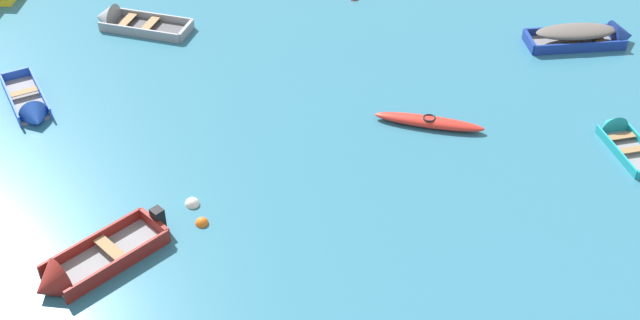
% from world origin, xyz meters
% --- Properties ---
extents(rowboat_blue_far_back, '(3.04, 3.44, 1.01)m').
position_xyz_m(rowboat_blue_far_back, '(-10.39, 18.31, 0.19)').
color(rowboat_blue_far_back, gray).
rests_on(rowboat_blue_far_back, ground_plane).
extents(rowboat_maroon_center, '(3.26, 3.94, 1.27)m').
position_xyz_m(rowboat_maroon_center, '(-5.59, 11.25, 0.22)').
color(rowboat_maroon_center, gray).
rests_on(rowboat_maroon_center, ground_plane).
extents(rowboat_grey_back_row_right, '(4.19, 1.79, 1.28)m').
position_xyz_m(rowboat_grey_back_row_right, '(-9.66, 24.89, 0.17)').
color(rowboat_grey_back_row_right, '#4C4C51').
rests_on(rowboat_grey_back_row_right, ground_plane).
extents(kayak_red_near_camera, '(3.78, 0.81, 0.36)m').
position_xyz_m(kayak_red_near_camera, '(3.27, 20.07, 0.17)').
color(kayak_red_near_camera, red).
rests_on(kayak_red_near_camera, ground_plane).
extents(rowboat_deep_blue_midfield_left, '(4.46, 2.51, 1.28)m').
position_xyz_m(rowboat_deep_blue_midfield_left, '(9.12, 26.87, 0.33)').
color(rowboat_deep_blue_midfield_left, gray).
rests_on(rowboat_deep_blue_midfield_left, ground_plane).
extents(rowboat_turquoise_far_left, '(2.15, 3.14, 1.01)m').
position_xyz_m(rowboat_turquoise_far_left, '(9.53, 20.53, 0.14)').
color(rowboat_turquoise_far_left, gray).
rests_on(rowboat_turquoise_far_left, ground_plane).
extents(mooring_buoy_trailing, '(0.40, 0.40, 0.40)m').
position_xyz_m(mooring_buoy_trailing, '(-2.90, 13.91, 0.00)').
color(mooring_buoy_trailing, orange).
rests_on(mooring_buoy_trailing, ground_plane).
extents(mooring_buoy_between_boats_left, '(0.45, 0.45, 0.45)m').
position_xyz_m(mooring_buoy_between_boats_left, '(-3.44, 14.69, 0.00)').
color(mooring_buoy_between_boats_left, silver).
rests_on(mooring_buoy_between_boats_left, ground_plane).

